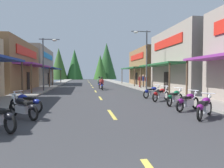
% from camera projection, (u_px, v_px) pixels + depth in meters
% --- Properties ---
extents(ground, '(10.31, 91.02, 0.10)m').
position_uv_depth(ground, '(92.00, 87.00, 31.61)').
color(ground, '#38383A').
extents(sidewalk_left, '(2.49, 91.02, 0.12)m').
position_uv_depth(sidewalk_left, '(48.00, 86.00, 30.74)').
color(sidewalk_left, gray).
rests_on(sidewalk_left, ground).
extents(sidewalk_right, '(2.49, 91.02, 0.12)m').
position_uv_depth(sidewalk_right, '(133.00, 86.00, 32.47)').
color(sidewalk_right, gray).
rests_on(sidewalk_right, ground).
extents(centerline_dashes, '(0.16, 63.25, 0.01)m').
position_uv_depth(centerline_dashes, '(92.00, 86.00, 34.06)').
color(centerline_dashes, '#E0C64C').
rests_on(centerline_dashes, ground).
extents(storefront_left_far, '(9.79, 13.61, 6.52)m').
position_uv_depth(storefront_left_far, '(25.00, 66.00, 37.45)').
color(storefront_left_far, gray).
rests_on(storefront_left_far, ground).
extents(storefront_right_middle, '(9.68, 10.52, 6.70)m').
position_uv_depth(storefront_right_middle, '(200.00, 61.00, 23.14)').
color(storefront_right_middle, gray).
rests_on(storefront_right_middle, ground).
extents(storefront_right_far, '(9.27, 11.51, 6.11)m').
position_uv_depth(storefront_right_far, '(158.00, 67.00, 35.86)').
color(storefront_right_far, olive).
rests_on(storefront_right_far, ground).
extents(streetlamp_left, '(2.13, 0.30, 5.71)m').
position_uv_depth(streetlamp_left, '(46.00, 56.00, 22.41)').
color(streetlamp_left, '#474C51').
rests_on(streetlamp_left, ground).
extents(streetlamp_right, '(2.13, 0.30, 6.59)m').
position_uv_depth(streetlamp_right, '(144.00, 52.00, 22.73)').
color(streetlamp_right, '#474C51').
rests_on(streetlamp_right, ground).
extents(motorcycle_parked_right_0, '(1.61, 1.56, 1.04)m').
position_uv_depth(motorcycle_parked_right_0, '(205.00, 107.00, 8.87)').
color(motorcycle_parked_right_0, black).
rests_on(motorcycle_parked_right_0, ground).
extents(motorcycle_parked_right_1, '(1.86, 1.23, 1.04)m').
position_uv_depth(motorcycle_parked_right_1, '(188.00, 101.00, 10.70)').
color(motorcycle_parked_right_1, black).
rests_on(motorcycle_parked_right_1, ground).
extents(motorcycle_parked_right_2, '(1.67, 1.49, 1.04)m').
position_uv_depth(motorcycle_parked_right_2, '(175.00, 97.00, 12.61)').
color(motorcycle_parked_right_2, black).
rests_on(motorcycle_parked_right_2, ground).
extents(motorcycle_parked_right_3, '(1.73, 1.42, 1.04)m').
position_uv_depth(motorcycle_parked_right_3, '(161.00, 94.00, 14.56)').
color(motorcycle_parked_right_3, black).
rests_on(motorcycle_parked_right_3, ground).
extents(motorcycle_parked_right_4, '(1.87, 1.22, 1.04)m').
position_uv_depth(motorcycle_parked_right_4, '(152.00, 92.00, 16.50)').
color(motorcycle_parked_right_4, black).
rests_on(motorcycle_parked_right_4, ground).
extents(motorcycle_parked_left_1, '(1.61, 1.55, 1.04)m').
position_uv_depth(motorcycle_parked_left_1, '(23.00, 107.00, 8.76)').
color(motorcycle_parked_left_1, black).
rests_on(motorcycle_parked_left_1, ground).
extents(motorcycle_parked_left_2, '(1.87, 1.22, 1.04)m').
position_uv_depth(motorcycle_parked_left_2, '(26.00, 102.00, 10.35)').
color(motorcycle_parked_left_2, black).
rests_on(motorcycle_parked_left_2, ground).
extents(rider_cruising_lead, '(0.60, 2.14, 1.57)m').
position_uv_depth(rider_cruising_lead, '(102.00, 84.00, 24.93)').
color(rider_cruising_lead, black).
rests_on(rider_cruising_lead, ground).
extents(rider_cruising_trailing, '(0.60, 2.14, 1.57)m').
position_uv_depth(rider_cruising_trailing, '(99.00, 83.00, 27.44)').
color(rider_cruising_trailing, black).
rests_on(rider_cruising_trailing, ground).
extents(pedestrian_by_shop, '(0.55, 0.34, 1.79)m').
position_uv_depth(pedestrian_by_shop, '(140.00, 80.00, 28.20)').
color(pedestrian_by_shop, maroon).
rests_on(pedestrian_by_shop, ground).
extents(pedestrian_browsing, '(0.44, 0.44, 1.74)m').
position_uv_depth(pedestrian_browsing, '(146.00, 81.00, 27.35)').
color(pedestrian_browsing, '#726659').
rests_on(pedestrian_browsing, ground).
extents(pedestrian_waiting, '(0.43, 0.45, 1.81)m').
position_uv_depth(pedestrian_waiting, '(143.00, 80.00, 28.63)').
color(pedestrian_waiting, '#726659').
rests_on(pedestrian_waiting, ground).
extents(treeline_backdrop, '(24.34, 12.19, 13.83)m').
position_uv_depth(treeline_backdrop, '(91.00, 64.00, 77.66)').
color(treeline_backdrop, '#255323').
rests_on(treeline_backdrop, ground).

